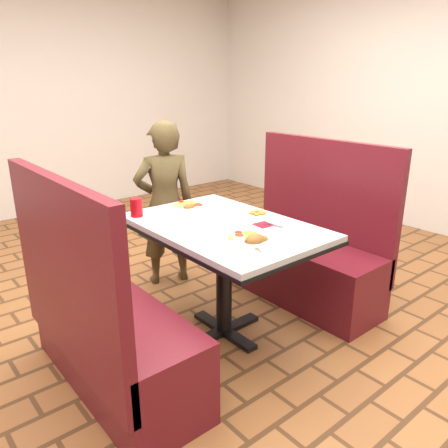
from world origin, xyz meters
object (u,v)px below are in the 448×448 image
at_px(booth_bench_left, 106,332).
at_px(far_dinner_plate, 188,204).
at_px(booth_bench_right, 306,256).
at_px(diner_person, 165,204).
at_px(dining_table, 224,239).
at_px(red_tumbler, 136,207).
at_px(near_dinner_plate, 249,236).
at_px(plantain_plate, 257,214).

xyz_separation_m(booth_bench_left, far_dinner_plate, (0.84, 0.43, 0.44)).
distance_m(booth_bench_left, booth_bench_right, 1.60).
bearing_deg(diner_person, booth_bench_right, 145.03).
bearing_deg(booth_bench_left, booth_bench_right, 0.00).
distance_m(dining_table, booth_bench_left, 0.86).
bearing_deg(far_dinner_plate, red_tumbler, 172.99).
relative_size(booth_bench_left, red_tumbler, 10.31).
bearing_deg(diner_person, red_tumbler, 61.89).
height_order(dining_table, far_dinner_plate, far_dinner_plate).
relative_size(booth_bench_left, far_dinner_plate, 4.89).
height_order(booth_bench_right, near_dinner_plate, booth_bench_right).
height_order(diner_person, plantain_plate, diner_person).
bearing_deg(dining_table, booth_bench_right, 0.00).
relative_size(diner_person, near_dinner_plate, 4.96).
xyz_separation_m(booth_bench_right, plantain_plate, (-0.52, -0.00, 0.43)).
xyz_separation_m(booth_bench_left, diner_person, (0.96, 0.91, 0.32)).
bearing_deg(near_dinner_plate, red_tumbler, 106.81).
bearing_deg(booth_bench_right, far_dinner_plate, 150.24).
bearing_deg(booth_bench_right, booth_bench_left, 180.00).
bearing_deg(diner_person, near_dinner_plate, 98.64).
height_order(booth_bench_right, far_dinner_plate, booth_bench_right).
bearing_deg(diner_person, dining_table, 100.07).
distance_m(dining_table, red_tumbler, 0.60).
bearing_deg(booth_bench_left, plantain_plate, -0.12).
bearing_deg(diner_person, far_dinner_plate, 96.57).
bearing_deg(far_dinner_plate, plantain_plate, -62.05).
height_order(booth_bench_right, red_tumbler, booth_bench_right).
xyz_separation_m(booth_bench_right, red_tumbler, (-1.12, 0.48, 0.48)).
bearing_deg(far_dinner_plate, booth_bench_right, -29.76).
bearing_deg(red_tumbler, booth_bench_left, -134.87).
height_order(dining_table, booth_bench_right, booth_bench_right).
xyz_separation_m(diner_person, near_dinner_plate, (-0.24, -1.22, 0.13)).
distance_m(dining_table, far_dinner_plate, 0.45).
bearing_deg(plantain_plate, red_tumbler, 141.30).
xyz_separation_m(booth_bench_left, booth_bench_right, (1.60, 0.00, 0.00)).
relative_size(booth_bench_right, diner_person, 0.93).
relative_size(dining_table, far_dinner_plate, 4.94).
bearing_deg(plantain_plate, booth_bench_left, 179.88).
bearing_deg(far_dinner_plate, booth_bench_left, -152.87).
bearing_deg(far_dinner_plate, diner_person, 76.72).
bearing_deg(dining_table, red_tumbler, 124.18).
height_order(booth_bench_left, near_dinner_plate, booth_bench_left).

